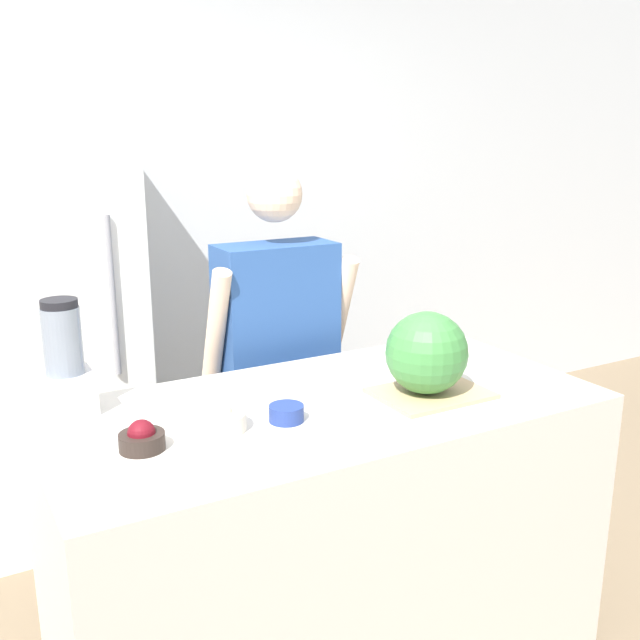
% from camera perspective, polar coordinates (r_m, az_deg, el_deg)
% --- Properties ---
extents(wall_back, '(8.00, 0.06, 2.60)m').
position_cam_1_polar(wall_back, '(3.70, -13.04, 7.70)').
color(wall_back, silver).
rests_on(wall_back, ground_plane).
extents(counter_island, '(1.69, 0.82, 0.93)m').
position_cam_1_polar(counter_island, '(2.41, 0.50, -16.86)').
color(counter_island, beige).
rests_on(counter_island, ground_plane).
extents(refrigerator, '(0.78, 0.70, 1.84)m').
position_cam_1_polar(refrigerator, '(3.27, -21.43, -0.63)').
color(refrigerator, white).
rests_on(refrigerator, ground_plane).
extents(person, '(0.60, 0.26, 1.61)m').
position_cam_1_polar(person, '(2.84, -3.42, -4.02)').
color(person, '#4C608C').
rests_on(person, ground_plane).
extents(cutting_board, '(0.35, 0.26, 0.01)m').
position_cam_1_polar(cutting_board, '(2.28, 8.84, -5.81)').
color(cutting_board, tan).
rests_on(cutting_board, counter_island).
extents(watermelon, '(0.26, 0.26, 0.26)m').
position_cam_1_polar(watermelon, '(2.23, 8.53, -2.61)').
color(watermelon, '#3D7F3D').
rests_on(watermelon, cutting_board).
extents(bowl_cherries, '(0.12, 0.12, 0.08)m').
position_cam_1_polar(bowl_cherries, '(1.93, -14.07, -9.17)').
color(bowl_cherries, '#2D231E').
rests_on(bowl_cherries, counter_island).
extents(bowl_cream, '(0.16, 0.16, 0.09)m').
position_cam_1_polar(bowl_cream, '(2.01, -8.22, -7.83)').
color(bowl_cream, beige).
rests_on(bowl_cream, counter_island).
extents(bowl_small_blue, '(0.10, 0.10, 0.05)m').
position_cam_1_polar(bowl_small_blue, '(2.06, -2.70, -7.46)').
color(bowl_small_blue, navy).
rests_on(bowl_small_blue, counter_island).
extents(blender, '(0.15, 0.15, 0.34)m').
position_cam_1_polar(blender, '(2.21, -19.74, -3.43)').
color(blender, '#B7B7BC').
rests_on(blender, counter_island).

